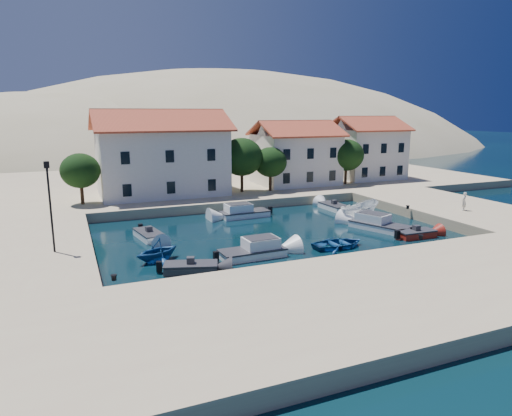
# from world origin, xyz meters

# --- Properties ---
(ground) EXTENTS (400.00, 400.00, 0.00)m
(ground) POSITION_xyz_m (0.00, 0.00, 0.00)
(ground) COLOR black
(ground) RESTS_ON ground
(quay_south) EXTENTS (52.00, 12.00, 1.00)m
(quay_south) POSITION_xyz_m (0.00, -6.00, 0.50)
(quay_south) COLOR tan
(quay_south) RESTS_ON ground
(quay_east) EXTENTS (11.00, 20.00, 1.00)m
(quay_east) POSITION_xyz_m (20.50, 10.00, 0.50)
(quay_east) COLOR tan
(quay_east) RESTS_ON ground
(quay_west) EXTENTS (8.00, 20.00, 1.00)m
(quay_west) POSITION_xyz_m (-19.00, 10.00, 0.50)
(quay_west) COLOR tan
(quay_west) RESTS_ON ground
(quay_north) EXTENTS (80.00, 36.00, 1.00)m
(quay_north) POSITION_xyz_m (2.00, 38.00, 0.50)
(quay_north) COLOR tan
(quay_north) RESTS_ON ground
(hills) EXTENTS (254.00, 176.00, 99.00)m
(hills) POSITION_xyz_m (20.64, 123.62, -23.40)
(hills) COLOR tan
(hills) RESTS_ON ground
(building_left) EXTENTS (14.70, 9.45, 9.70)m
(building_left) POSITION_xyz_m (-6.00, 28.00, 5.94)
(building_left) COLOR silver
(building_left) RESTS_ON quay_north
(building_mid) EXTENTS (10.50, 8.40, 8.30)m
(building_mid) POSITION_xyz_m (12.00, 29.00, 5.22)
(building_mid) COLOR silver
(building_mid) RESTS_ON quay_north
(building_right) EXTENTS (9.45, 8.40, 8.80)m
(building_right) POSITION_xyz_m (24.00, 30.00, 5.47)
(building_right) COLOR silver
(building_right) RESTS_ON quay_north
(trees) EXTENTS (37.30, 5.30, 6.45)m
(trees) POSITION_xyz_m (4.51, 25.46, 4.84)
(trees) COLOR #382314
(trees) RESTS_ON quay_north
(lamppost) EXTENTS (0.35, 0.25, 6.22)m
(lamppost) POSITION_xyz_m (-17.50, 8.00, 4.75)
(lamppost) COLOR black
(lamppost) RESTS_ON quay_west
(bollards) EXTENTS (29.36, 9.56, 0.30)m
(bollards) POSITION_xyz_m (2.80, 3.87, 1.15)
(bollards) COLOR black
(bollards) RESTS_ON ground
(motorboat_grey_sw) EXTENTS (3.83, 2.57, 1.25)m
(motorboat_grey_sw) POSITION_xyz_m (-9.22, 3.11, 0.30)
(motorboat_grey_sw) COLOR #303034
(motorboat_grey_sw) RESTS_ON ground
(cabin_cruiser_south) EXTENTS (4.91, 2.25, 1.60)m
(cabin_cruiser_south) POSITION_xyz_m (-4.23, 4.51, 0.48)
(cabin_cruiser_south) COLOR white
(cabin_cruiser_south) RESTS_ON ground
(rowboat_south) EXTENTS (4.41, 3.21, 0.90)m
(rowboat_south) POSITION_xyz_m (2.93, 4.22, 0.00)
(rowboat_south) COLOR navy
(rowboat_south) RESTS_ON ground
(motorboat_red_se) EXTENTS (3.36, 1.56, 1.25)m
(motorboat_red_se) POSITION_xyz_m (10.59, 4.13, 0.30)
(motorboat_red_se) COLOR maroon
(motorboat_red_se) RESTS_ON ground
(cabin_cruiser_east) EXTENTS (4.03, 5.82, 1.60)m
(cabin_cruiser_east) POSITION_xyz_m (9.40, 7.45, 0.48)
(cabin_cruiser_east) COLOR white
(cabin_cruiser_east) RESTS_ON ground
(boat_east) EXTENTS (5.40, 3.22, 1.96)m
(boat_east) POSITION_xyz_m (9.96, 11.41, 0.00)
(boat_east) COLOR white
(boat_east) RESTS_ON ground
(motorboat_white_ne) EXTENTS (1.92, 3.89, 1.25)m
(motorboat_white_ne) POSITION_xyz_m (10.29, 16.52, 0.29)
(motorboat_white_ne) COLOR white
(motorboat_white_ne) RESTS_ON ground
(rowboat_west) EXTENTS (4.28, 4.06, 1.78)m
(rowboat_west) POSITION_xyz_m (-10.81, 6.41, 0.00)
(rowboat_west) COLOR navy
(rowboat_west) RESTS_ON ground
(motorboat_white_west) EXTENTS (2.25, 3.98, 1.25)m
(motorboat_white_west) POSITION_xyz_m (-10.34, 12.52, 0.29)
(motorboat_white_west) COLOR white
(motorboat_white_west) RESTS_ON ground
(cabin_cruiser_north) EXTENTS (5.00, 2.25, 1.60)m
(cabin_cruiser_north) POSITION_xyz_m (0.00, 16.92, 0.48)
(cabin_cruiser_north) COLOR white
(cabin_cruiser_north) RESTS_ON ground
(pedestrian) EXTENTS (0.78, 0.73, 1.80)m
(pedestrian) POSITION_xyz_m (19.17, 7.30, 1.90)
(pedestrian) COLOR beige
(pedestrian) RESTS_ON quay_east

